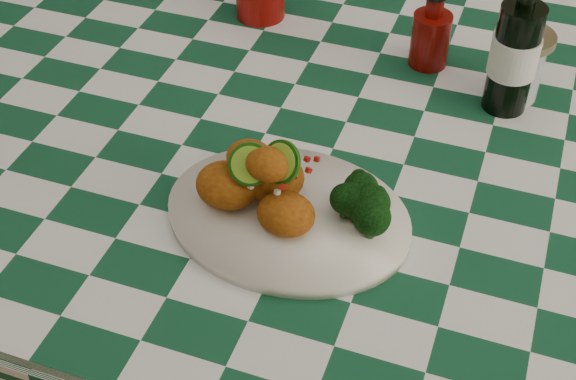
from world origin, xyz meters
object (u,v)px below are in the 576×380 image
(wooden_chair_right, at_px, (556,91))
(mason_jar, at_px, (518,65))
(plate, at_px, (288,216))
(dining_table, at_px, (335,294))
(wooden_chair_left, at_px, (243,24))
(fried_chicken_pile, at_px, (271,179))
(beer_bottle, at_px, (518,38))
(ketchup_bottle, at_px, (432,27))

(wooden_chair_right, bearing_deg, mason_jar, -82.23)
(plate, distance_m, wooden_chair_right, 1.04)
(dining_table, height_order, wooden_chair_left, wooden_chair_left)
(fried_chicken_pile, xyz_separation_m, wooden_chair_right, (0.34, 0.93, -0.41))
(dining_table, height_order, mason_jar, mason_jar)
(fried_chicken_pile, relative_size, mason_jar, 1.42)
(mason_jar, distance_m, wooden_chair_right, 0.69)
(plate, height_order, beer_bottle, beer_bottle)
(dining_table, relative_size, wooden_chair_left, 1.90)
(dining_table, bearing_deg, plate, -92.83)
(fried_chicken_pile, bearing_deg, beer_bottle, 54.39)
(dining_table, xyz_separation_m, plate, (-0.01, -0.22, 0.40))
(fried_chicken_pile, xyz_separation_m, ketchup_bottle, (0.11, 0.42, -0.00))
(plate, distance_m, wooden_chair_left, 1.13)
(ketchup_bottle, height_order, wooden_chair_right, ketchup_bottle)
(dining_table, relative_size, beer_bottle, 6.99)
(ketchup_bottle, relative_size, wooden_chair_right, 0.15)
(dining_table, relative_size, plate, 5.23)
(wooden_chair_left, bearing_deg, mason_jar, -36.13)
(plate, bearing_deg, fried_chicken_pile, 180.00)
(dining_table, height_order, ketchup_bottle, ketchup_bottle)
(fried_chicken_pile, bearing_deg, wooden_chair_left, 114.77)
(fried_chicken_pile, height_order, ketchup_bottle, ketchup_bottle)
(dining_table, bearing_deg, beer_bottle, 29.03)
(fried_chicken_pile, height_order, wooden_chair_left, fried_chicken_pile)
(wooden_chair_left, distance_m, wooden_chair_right, 0.78)
(plate, xyz_separation_m, beer_bottle, (0.22, 0.34, 0.11))
(dining_table, bearing_deg, wooden_chair_left, 122.87)
(wooden_chair_right, bearing_deg, beer_bottle, -82.55)
(plate, height_order, wooden_chair_left, wooden_chair_left)
(dining_table, height_order, beer_bottle, beer_bottle)
(fried_chicken_pile, relative_size, wooden_chair_right, 0.17)
(wooden_chair_left, xyz_separation_m, wooden_chair_right, (0.78, -0.04, 0.00))
(ketchup_bottle, bearing_deg, mason_jar, -16.21)
(ketchup_bottle, xyz_separation_m, wooden_chair_right, (0.23, 0.51, -0.41))
(beer_bottle, bearing_deg, mason_jar, 75.55)
(beer_bottle, bearing_deg, ketchup_bottle, 150.69)
(dining_table, xyz_separation_m, ketchup_bottle, (0.08, 0.19, 0.46))
(plate, height_order, mason_jar, mason_jar)
(ketchup_bottle, distance_m, wooden_chair_right, 0.69)
(plate, bearing_deg, wooden_chair_left, 115.85)
(beer_bottle, relative_size, wooden_chair_right, 0.27)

